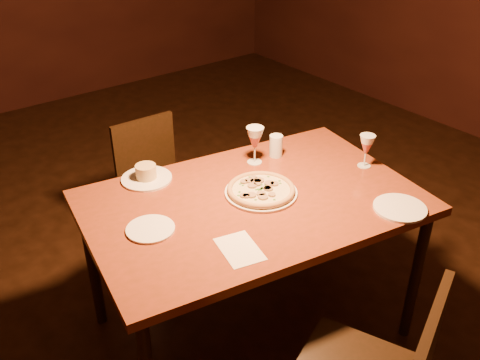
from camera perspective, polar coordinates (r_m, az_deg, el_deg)
floor at (r=2.83m, az=-0.89°, el=-15.00°), size 7.00×7.00×0.00m
dining_table at (r=2.37m, az=1.35°, el=-3.42°), size 1.57×1.15×0.77m
chair_far at (r=3.14m, az=-8.94°, el=-0.03°), size 0.39×0.39×0.79m
pizza_plate at (r=2.36m, az=2.26°, el=-1.08°), size 0.32×0.32×0.04m
ramekin_saucer at (r=2.50m, az=-9.97°, el=0.53°), size 0.23×0.23×0.07m
wine_glass_far at (r=2.58m, az=1.59°, el=3.72°), size 0.08×0.08×0.19m
wine_glass_right at (r=2.62m, az=13.28°, el=3.04°), size 0.07×0.07×0.16m
water_tumbler at (r=2.66m, az=3.86°, el=3.67°), size 0.07×0.07×0.11m
side_plate_left at (r=2.17m, az=-9.53°, el=-5.18°), size 0.20×0.20×0.01m
side_plate_near at (r=2.36m, az=16.69°, el=-2.88°), size 0.22×0.22×0.01m
menu_card at (r=2.04m, az=-0.04°, el=-7.38°), size 0.18×0.23×0.00m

